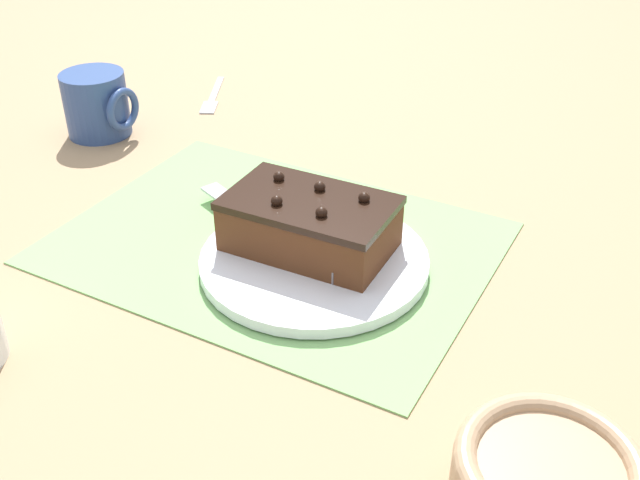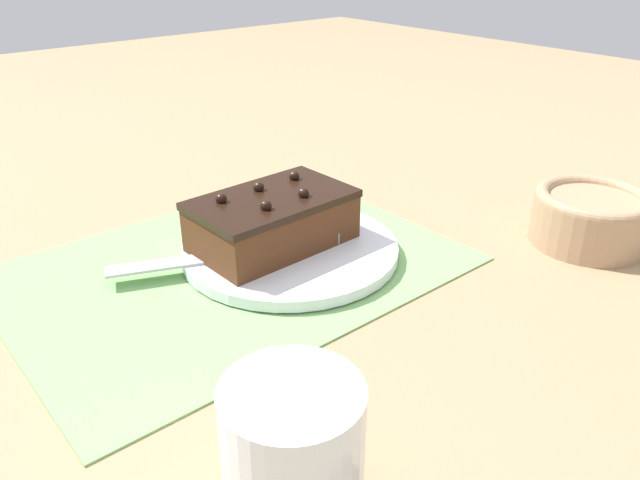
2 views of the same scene
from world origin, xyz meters
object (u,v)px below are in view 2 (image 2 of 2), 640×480
object	(u,v)px
cake_plate	(290,249)
chocolate_cake	(273,220)
drinking_glass	(293,459)
small_bowl	(591,216)
serving_knife	(266,247)

from	to	relation	value
cake_plate	chocolate_cake	size ratio (longest dim) A/B	1.37
drinking_glass	small_bowl	bearing A→B (deg)	9.36
chocolate_cake	small_bowl	bearing A→B (deg)	-34.61
chocolate_cake	small_bowl	xyz separation A→B (m)	(0.30, -0.21, -0.01)
drinking_glass	chocolate_cake	bearing A→B (deg)	55.78
drinking_glass	small_bowl	xyz separation A→B (m)	(0.49, 0.08, -0.02)
cake_plate	drinking_glass	world-z (taller)	drinking_glass
chocolate_cake	serving_knife	world-z (taller)	chocolate_cake
drinking_glass	small_bowl	distance (m)	0.50
chocolate_cake	drinking_glass	bearing A→B (deg)	-124.22
cake_plate	drinking_glass	bearing A→B (deg)	-127.29
cake_plate	small_bowl	bearing A→B (deg)	-33.92
chocolate_cake	small_bowl	distance (m)	0.36
cake_plate	chocolate_cake	distance (m)	0.04
cake_plate	drinking_glass	distance (m)	0.35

